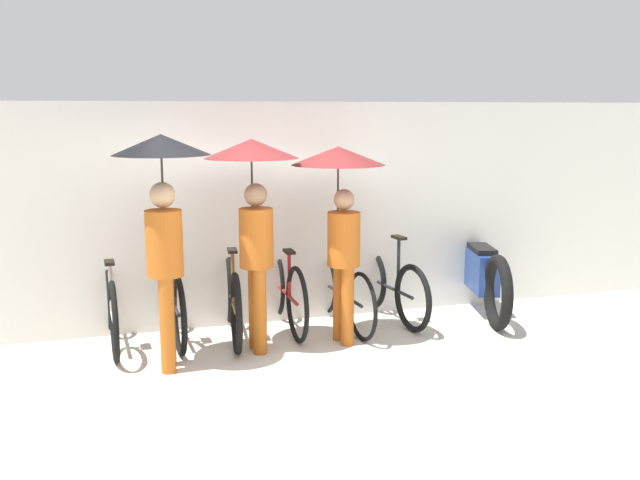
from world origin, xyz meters
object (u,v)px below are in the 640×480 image
at_px(parked_bicycle_3, 285,291).
at_px(parked_bicycle_5, 390,286).
at_px(parked_bicycle_2, 232,298).
at_px(pedestrian_leading, 163,195).
at_px(parked_bicycle_1, 172,301).
at_px(parked_bicycle_0, 111,306).
at_px(pedestrian_trailing, 340,193).
at_px(motorcycle, 481,274).
at_px(parked_bicycle_4, 341,292).
at_px(pedestrian_center, 253,191).

distance_m(parked_bicycle_3, parked_bicycle_5, 1.18).
distance_m(parked_bicycle_2, pedestrian_leading, 1.51).
bearing_deg(parked_bicycle_1, parked_bicycle_0, 89.63).
relative_size(parked_bicycle_1, pedestrian_leading, 0.86).
xyz_separation_m(parked_bicycle_3, pedestrian_trailing, (0.42, -0.55, 1.09)).
height_order(parked_bicycle_5, pedestrian_leading, pedestrian_leading).
relative_size(parked_bicycle_1, parked_bicycle_3, 1.03).
bearing_deg(motorcycle, parked_bicycle_3, 103.51).
height_order(parked_bicycle_1, pedestrian_trailing, pedestrian_trailing).
bearing_deg(parked_bicycle_5, parked_bicycle_1, 84.17).
distance_m(parked_bicycle_0, pedestrian_leading, 1.46).
height_order(parked_bicycle_2, pedestrian_leading, pedestrian_leading).
bearing_deg(parked_bicycle_4, parked_bicycle_2, 87.23).
distance_m(parked_bicycle_2, parked_bicycle_5, 1.77).
bearing_deg(parked_bicycle_4, parked_bicycle_5, -87.24).
relative_size(parked_bicycle_0, parked_bicycle_2, 0.97).
height_order(pedestrian_leading, pedestrian_center, pedestrian_leading).
xyz_separation_m(parked_bicycle_0, parked_bicycle_3, (1.77, 0.04, 0.01)).
bearing_deg(parked_bicycle_4, parked_bicycle_0, 84.95).
xyz_separation_m(parked_bicycle_4, pedestrian_leading, (-1.88, -0.70, 1.18)).
xyz_separation_m(parked_bicycle_0, parked_bicycle_2, (1.18, -0.08, 0.01)).
bearing_deg(parked_bicycle_0, motorcycle, -92.06).
bearing_deg(parked_bicycle_2, parked_bicycle_5, -81.40).
xyz_separation_m(parked_bicycle_2, parked_bicycle_4, (1.18, 0.01, -0.03)).
xyz_separation_m(parked_bicycle_4, motorcycle, (1.69, 0.05, 0.06)).
distance_m(parked_bicycle_4, pedestrian_center, 1.61).
distance_m(parked_bicycle_1, parked_bicycle_2, 0.60).
distance_m(parked_bicycle_0, parked_bicycle_4, 2.35).
bearing_deg(parked_bicycle_3, motorcycle, -90.70).
height_order(parked_bicycle_0, parked_bicycle_5, parked_bicycle_0).
bearing_deg(parked_bicycle_3, pedestrian_center, 141.95).
xyz_separation_m(parked_bicycle_0, parked_bicycle_4, (2.35, -0.07, -0.02)).
relative_size(parked_bicycle_3, pedestrian_center, 0.85).
distance_m(parked_bicycle_4, motorcycle, 1.70).
bearing_deg(motorcycle, parked_bicycle_1, 104.39).
bearing_deg(parked_bicycle_2, parked_bicycle_4, -83.25).
xyz_separation_m(parked_bicycle_4, pedestrian_center, (-1.03, -0.45, 1.15)).
distance_m(parked_bicycle_1, pedestrian_center, 1.45).
xyz_separation_m(parked_bicycle_0, pedestrian_trailing, (2.18, -0.51, 1.09)).
distance_m(parked_bicycle_2, pedestrian_trailing, 1.54).
xyz_separation_m(pedestrian_center, motorcycle, (2.72, 0.49, -1.09)).
bearing_deg(pedestrian_center, motorcycle, 8.92).
xyz_separation_m(parked_bicycle_1, motorcycle, (3.46, -0.03, 0.04)).
height_order(parked_bicycle_3, parked_bicycle_5, parked_bicycle_3).
bearing_deg(parked_bicycle_3, parked_bicycle_0, 91.83).
distance_m(parked_bicycle_1, parked_bicycle_5, 2.35).
xyz_separation_m(parked_bicycle_1, parked_bicycle_3, (1.18, 0.03, 0.00)).
relative_size(parked_bicycle_1, parked_bicycle_4, 1.02).
bearing_deg(parked_bicycle_0, parked_bicycle_2, -95.67).
xyz_separation_m(pedestrian_leading, pedestrian_trailing, (1.71, 0.25, -0.06)).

